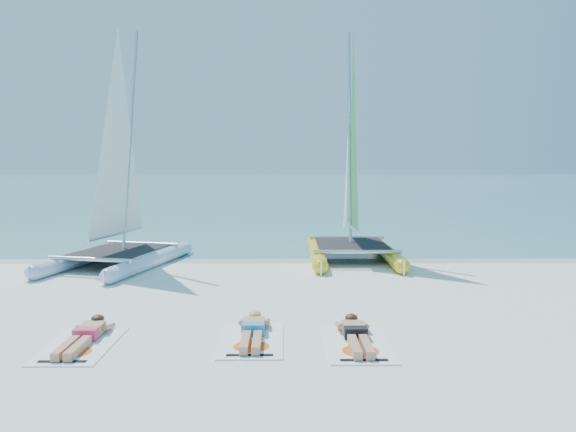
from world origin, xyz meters
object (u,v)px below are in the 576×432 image
(catamaran_yellow, at_px, (350,182))
(towel_b, at_px, (252,340))
(sunbather_c, at_px, (356,334))
(towel_a, at_px, (81,345))
(catamaran_blue, at_px, (119,192))
(sunbather_a, at_px, (85,335))
(sunbather_b, at_px, (253,330))
(towel_c, at_px, (357,344))

(catamaran_yellow, xyz_separation_m, towel_b, (-2.53, -8.21, -2.25))
(sunbather_c, bearing_deg, towel_a, -177.10)
(towel_a, distance_m, sunbather_c, 4.36)
(catamaran_blue, bearing_deg, sunbather_a, -64.85)
(sunbather_b, bearing_deg, sunbather_c, -7.50)
(catamaran_blue, distance_m, sunbather_a, 7.14)
(catamaran_yellow, distance_m, sunbather_c, 8.55)
(catamaran_yellow, bearing_deg, towel_a, -121.10)
(sunbather_a, relative_size, towel_c, 0.93)
(catamaran_yellow, xyz_separation_m, sunbather_c, (-0.85, -8.24, -2.14))
(sunbather_a, height_order, towel_c, sunbather_a)
(sunbather_a, relative_size, towel_b, 0.93)
(catamaran_blue, relative_size, sunbather_a, 3.99)
(sunbather_a, bearing_deg, towel_a, -90.00)
(towel_a, relative_size, sunbather_b, 1.07)
(sunbather_c, bearing_deg, catamaran_blue, 130.51)
(catamaran_blue, height_order, sunbather_a, catamaran_blue)
(catamaran_yellow, xyz_separation_m, towel_a, (-5.21, -8.46, -2.25))
(towel_a, xyz_separation_m, towel_b, (2.68, 0.25, 0.00))
(towel_b, height_order, sunbather_b, sunbather_b)
(sunbather_a, xyz_separation_m, towel_b, (2.68, 0.06, -0.11))
(towel_a, distance_m, towel_c, 4.35)
(catamaran_blue, relative_size, sunbather_c, 3.99)
(catamaran_yellow, height_order, towel_a, catamaran_yellow)
(towel_b, relative_size, towel_c, 1.00)
(towel_c, bearing_deg, sunbather_a, 177.85)
(sunbather_a, xyz_separation_m, sunbather_c, (4.35, 0.03, 0.00))
(sunbather_b, xyz_separation_m, sunbather_c, (1.67, -0.22, 0.00))
(towel_a, relative_size, towel_b, 1.00)
(catamaran_blue, height_order, sunbather_c, catamaran_blue)
(sunbather_a, relative_size, sunbather_b, 1.00)
(catamaran_yellow, bearing_deg, catamaran_blue, -166.40)
(towel_c, bearing_deg, catamaran_yellow, 84.22)
(sunbather_b, bearing_deg, catamaran_blue, 122.03)
(sunbather_b, height_order, towel_c, sunbather_b)
(catamaran_blue, height_order, towel_b, catamaran_blue)
(towel_c, bearing_deg, towel_a, -179.62)
(towel_a, relative_size, sunbather_a, 1.07)
(towel_c, distance_m, sunbather_c, 0.22)
(towel_c, bearing_deg, catamaran_blue, 129.71)
(catamaran_blue, xyz_separation_m, towel_b, (4.06, -6.68, -2.04))
(towel_b, bearing_deg, sunbather_b, 90.00)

